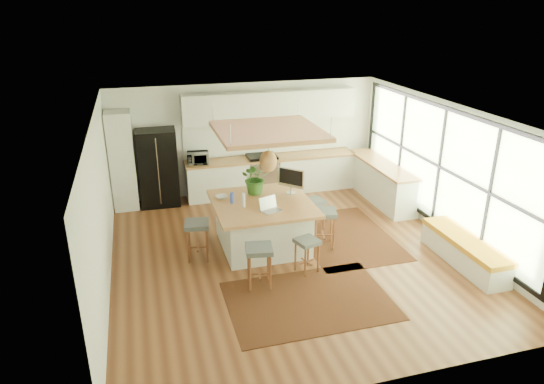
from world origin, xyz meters
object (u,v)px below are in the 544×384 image
object	(u,v)px
monitor	(291,181)
island_plant	(256,181)
stool_near_right	(307,254)
laptop	(272,205)
fridge	(158,166)
stool_near_left	(259,267)
stool_right_front	(323,229)
stool_right_back	(314,214)
stool_left_side	(198,241)
microwave	(198,157)
island	(262,224)

from	to	relation	value
monitor	island_plant	xyz separation A→B (m)	(-0.66, 0.19, -0.00)
stool_near_right	monitor	xyz separation A→B (m)	(0.16, 1.44, 0.83)
laptop	fridge	bearing A→B (deg)	100.24
stool_near_left	monitor	world-z (taller)	monitor
stool_right_front	stool_right_back	size ratio (longest dim) A/B	1.13
stool_right_front	monitor	size ratio (longest dim) A/B	1.35
island_plant	stool_left_side	bearing A→B (deg)	-153.64
fridge	microwave	distance (m)	0.94
stool_near_right	island_plant	world-z (taller)	island_plant
stool_right_back	island_plant	size ratio (longest dim) A/B	1.03
stool_right_front	island_plant	size ratio (longest dim) A/B	1.16
island_plant	microwave	bearing A→B (deg)	110.91
island	stool_right_front	distance (m)	1.19
island	stool_near_left	distance (m)	1.44
stool_near_left	monitor	xyz separation A→B (m)	(1.08, 1.67, 0.83)
stool_left_side	island	bearing A→B (deg)	6.55
stool_near_right	stool_right_back	distance (m)	1.73
stool_right_back	microwave	size ratio (longest dim) A/B	1.36
stool_left_side	stool_right_front	bearing A→B (deg)	-4.15
stool_right_front	microwave	distance (m)	3.69
stool_right_front	stool_near_left	bearing A→B (deg)	-145.98
fridge	stool_right_front	bearing A→B (deg)	-43.97
island_plant	stool_near_left	bearing A→B (deg)	-102.70
stool_near_left	fridge	bearing A→B (deg)	108.25
fridge	stool_right_front	distance (m)	4.26
stool_left_side	laptop	bearing A→B (deg)	-13.31
island	stool_right_back	distance (m)	1.29
stool_near_left	monitor	size ratio (longest dim) A/B	1.31
island	stool_right_front	bearing A→B (deg)	-15.76
fridge	island_plant	distance (m)	2.87
laptop	microwave	xyz separation A→B (m)	(-0.90, 3.16, 0.04)
fridge	stool_left_side	xyz separation A→B (m)	(0.50, -2.88, -0.57)
fridge	stool_near_right	distance (m)	4.53
stool_near_left	laptop	xyz separation A→B (m)	(0.47, 0.91, 0.70)
stool_near_left	monitor	bearing A→B (deg)	57.02
laptop	island_plant	bearing A→B (deg)	73.68
stool_left_side	laptop	distance (m)	1.53
stool_near_right	stool_right_front	world-z (taller)	stool_right_front
fridge	stool_right_back	xyz separation A→B (m)	(2.99, -2.30, -0.57)
laptop	island	bearing A→B (deg)	77.09
island	monitor	world-z (taller)	monitor
stool_near_right	stool_right_back	xyz separation A→B (m)	(0.71, 1.58, 0.00)
stool_near_left	stool_left_side	size ratio (longest dim) A/B	1.00
stool_near_right	microwave	world-z (taller)	microwave
stool_left_side	monitor	size ratio (longest dim) A/B	1.31
stool_left_side	island_plant	distance (m)	1.65
laptop	microwave	world-z (taller)	microwave
monitor	stool_near_right	bearing A→B (deg)	-50.45
island	stool_left_side	world-z (taller)	island
stool_near_left	stool_left_side	xyz separation A→B (m)	(-0.86, 1.23, 0.00)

